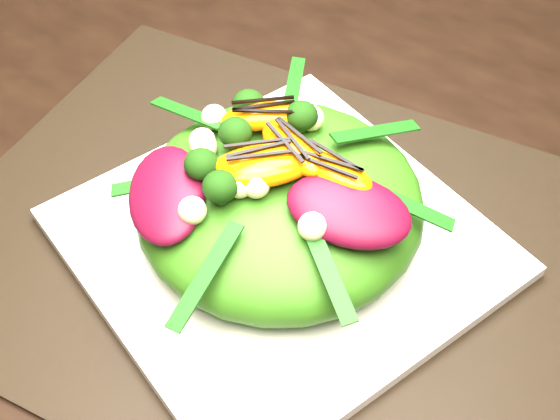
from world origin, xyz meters
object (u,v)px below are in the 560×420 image
Objects in this scene: salad_bowl at (280,230)px; plate_base at (280,242)px; lettuce_mound at (280,202)px; orange_segment at (303,131)px; placemat at (280,248)px.

plate_base is at bearing 180.00° from salad_bowl.
orange_segment reaches higher than lettuce_mound.
lettuce_mound is 3.33× the size of orange_segment.
salad_bowl is at bearing 0.00° from lettuce_mound.
plate_base is 1.35× the size of lettuce_mound.
lettuce_mound reaches higher than placemat.
lettuce_mound is at bearing -165.96° from placemat.
orange_segment reaches higher than placemat.
orange_segment is (-0.00, 0.03, 0.09)m from placemat.
orange_segment reaches higher than salad_bowl.
orange_segment is (-0.00, 0.03, 0.09)m from plate_base.
orange_segment is at bearing 98.27° from placemat.
plate_base is at bearing 0.00° from lettuce_mound.
lettuce_mound reaches higher than plate_base.
placemat is at bearing 26.57° from salad_bowl.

